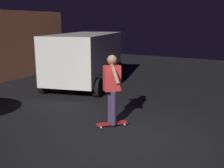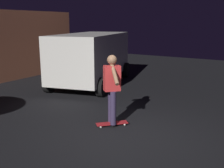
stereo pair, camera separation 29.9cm
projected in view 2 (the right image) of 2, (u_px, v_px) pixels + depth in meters
The scene contains 4 objects.
ground_plane at pixel (126, 139), 5.80m from camera, with size 28.00×28.00×0.00m, color black.
parked_van at pixel (92, 56), 10.73m from camera, with size 4.94×3.25×2.03m.
skateboard_ridden at pixel (112, 123), 6.53m from camera, with size 0.71×0.68×0.07m.
skater at pixel (112, 85), 6.31m from camera, with size 0.73×0.78×1.67m.
Camera 2 is at (-4.71, -2.62, 2.48)m, focal length 42.73 mm.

